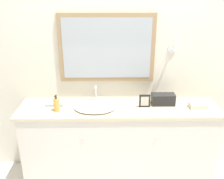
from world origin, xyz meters
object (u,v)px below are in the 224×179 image
object	(u,v)px
sink_basin	(95,106)
soap_bottle	(57,105)
appliance_box	(163,99)
picture_frame	(145,101)

from	to	relation	value
sink_basin	soap_bottle	bearing A→B (deg)	-169.93
sink_basin	appliance_box	world-z (taller)	sink_basin
soap_bottle	appliance_box	bearing A→B (deg)	7.25
appliance_box	picture_frame	size ratio (longest dim) A/B	1.73
appliance_box	picture_frame	xyz separation A→B (m)	(-0.21, -0.07, 0.01)
sink_basin	picture_frame	xyz separation A→B (m)	(0.52, 0.01, 0.05)
sink_basin	picture_frame	size ratio (longest dim) A/B	3.11
appliance_box	picture_frame	distance (m)	0.22
sink_basin	soap_bottle	xyz separation A→B (m)	(-0.39, -0.07, 0.05)
sink_basin	soap_bottle	distance (m)	0.40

